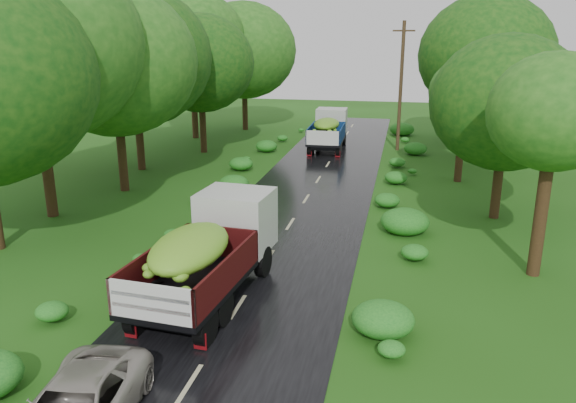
# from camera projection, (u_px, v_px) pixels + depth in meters

# --- Properties ---
(ground) EXTENTS (120.00, 120.00, 0.00)m
(ground) POSITION_uv_depth(u_px,v_px,m) (190.00, 384.00, 13.42)
(ground) COLOR #1D480F
(ground) RESTS_ON ground
(road) EXTENTS (6.50, 80.00, 0.02)m
(road) POSITION_uv_depth(u_px,v_px,m) (247.00, 293.00, 18.10)
(road) COLOR black
(road) RESTS_ON ground
(road_lines) EXTENTS (0.12, 69.60, 0.00)m
(road_lines) POSITION_uv_depth(u_px,v_px,m) (255.00, 280.00, 19.04)
(road_lines) COLOR #BFB78C
(road_lines) RESTS_ON road
(truck_near) EXTENTS (3.01, 7.05, 2.89)m
(truck_near) POSITION_uv_depth(u_px,v_px,m) (212.00, 247.00, 17.54)
(truck_near) COLOR black
(truck_near) RESTS_ON ground
(truck_far) EXTENTS (2.40, 6.45, 2.69)m
(truck_far) POSITION_uv_depth(u_px,v_px,m) (329.00, 128.00, 40.30)
(truck_far) COLOR black
(truck_far) RESTS_ON ground
(utility_pole) EXTENTS (1.52, 0.56, 8.90)m
(utility_pole) POSITION_uv_depth(u_px,v_px,m) (401.00, 85.00, 39.10)
(utility_pole) COLOR #382616
(utility_pole) RESTS_ON ground
(trees_left) EXTENTS (6.95, 33.48, 9.65)m
(trees_left) POSITION_uv_depth(u_px,v_px,m) (147.00, 55.00, 32.90)
(trees_left) COLOR black
(trees_left) RESTS_ON ground
(trees_right) EXTENTS (5.17, 30.02, 8.56)m
(trees_right) POSITION_uv_depth(u_px,v_px,m) (488.00, 77.00, 32.19)
(trees_right) COLOR black
(trees_right) RESTS_ON ground
(shrubs) EXTENTS (11.90, 44.00, 0.70)m
(shrubs) POSITION_uv_depth(u_px,v_px,m) (299.00, 204.00, 26.44)
(shrubs) COLOR #18671C
(shrubs) RESTS_ON ground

